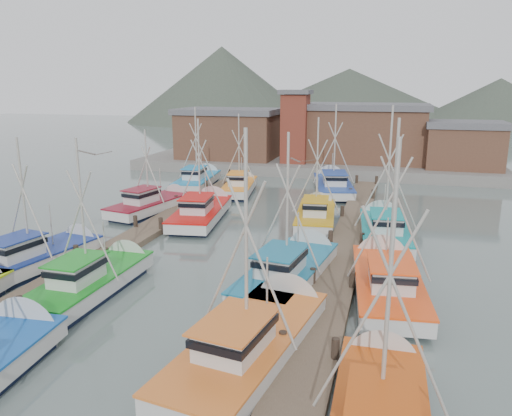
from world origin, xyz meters
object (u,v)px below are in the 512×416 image
(lookout_tower, at_px, (295,126))
(boat_8, at_px, (203,211))
(boat_4, at_px, (96,279))
(boat_12, at_px, (240,186))
(boat_1, at_px, (256,338))

(lookout_tower, height_order, boat_8, lookout_tower)
(boat_4, bearing_deg, boat_12, 90.59)
(lookout_tower, distance_m, boat_4, 38.53)
(boat_1, distance_m, boat_12, 30.19)
(boat_1, height_order, boat_4, boat_1)
(boat_1, relative_size, boat_8, 1.04)
(boat_1, xyz_separation_m, boat_12, (-9.61, 28.63, -0.00))
(boat_1, relative_size, boat_4, 1.20)
(lookout_tower, bearing_deg, boat_12, -101.72)
(boat_8, bearing_deg, boat_12, 83.05)
(lookout_tower, xyz_separation_m, boat_1, (6.87, -41.84, -4.87))
(boat_4, bearing_deg, boat_8, 90.10)
(lookout_tower, xyz_separation_m, boat_8, (-2.58, -23.55, -4.87))
(boat_4, xyz_separation_m, boat_12, (-0.10, 24.91, -0.00))
(lookout_tower, bearing_deg, boat_4, -93.97)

